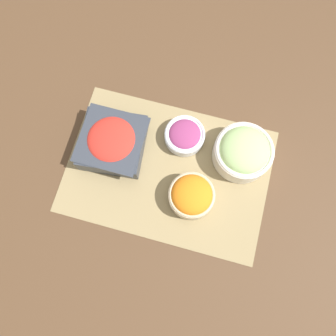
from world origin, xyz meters
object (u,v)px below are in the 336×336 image
carrot_bowl (191,195)px  onion_bowl (185,135)px  tomato_bowl (113,142)px  cucumber_bowl (243,152)px

carrot_bowl → onion_bowl: size_ratio=1.08×
tomato_bowl → onion_bowl: 0.22m
onion_bowl → tomato_bowl: bearing=22.2°
carrot_bowl → cucumber_bowl: 0.20m
tomato_bowl → onion_bowl: size_ratio=1.63×
cucumber_bowl → onion_bowl: 0.18m
carrot_bowl → cucumber_bowl: bearing=-124.9°
carrot_bowl → tomato_bowl: bearing=-19.6°
carrot_bowl → cucumber_bowl: cucumber_bowl is taller
carrot_bowl → onion_bowl: carrot_bowl is taller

